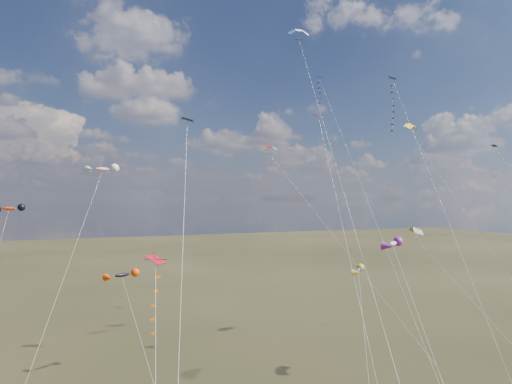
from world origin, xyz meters
name	(u,v)px	position (x,y,z in m)	size (l,w,h in m)	color
diamond_black_high	(398,117)	(15.13, 13.86, 27.19)	(5.49, 21.53, 32.03)	black
diamond_navy_tall	(326,107)	(17.36, 32.11, 31.86)	(6.77, 32.25, 37.38)	#060B45
diamond_black_mid	(183,237)	(-12.66, -1.64, 16.23)	(5.08, 15.29, 23.53)	black
diamond_red_low	(156,309)	(-13.94, -0.72, 12.28)	(2.49, 10.39, 15.17)	#A50F1D
diamond_navy_right	(500,175)	(35.73, 17.74, 21.47)	(5.09, 14.68, 25.66)	#101851
diamond_orange_center	(340,213)	(0.78, 3.63, 17.24)	(3.95, 15.76, 25.76)	#F24D1B
parafoil_yellow	(412,126)	(23.33, 20.76, 27.79)	(11.64, 14.29, 28.57)	yellow
parafoil_blue_white	(299,32)	(5.45, 18.51, 36.73)	(10.04, 31.89, 37.65)	#1864B3
parafoil_striped	(417,228)	(14.38, 10.28, 15.30)	(9.23, 11.53, 15.99)	#FCE907
parafoil_tricolor	(270,148)	(7.25, 30.04, 25.17)	(13.20, 18.63, 25.89)	gold
novelty_black_orange	(122,275)	(-12.78, 23.76, 10.29)	(4.14, 9.12, 10.80)	black
novelty_orange_black	(9,209)	(-24.11, 32.13, 17.13)	(4.98, 9.57, 17.69)	#EE3405
novelty_white_purple	(394,245)	(1.77, -1.30, 15.18)	(2.30, 10.33, 15.66)	silver
novelty_redwhite_stripe	(102,170)	(-14.23, 31.44, 21.78)	(10.04, 17.18, 22.50)	red
novelty_blue_yellow	(359,271)	(5.96, 8.45, 11.80)	(4.58, 7.88, 12.28)	blue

